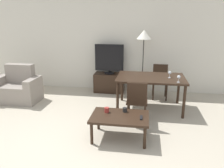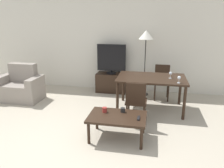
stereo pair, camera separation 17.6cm
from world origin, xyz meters
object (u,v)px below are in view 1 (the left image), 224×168
at_px(wine_glass_center, 179,77).
at_px(coffee_table, 120,118).
at_px(floor_lamp, 144,38).
at_px(wine_glass_left, 170,73).
at_px(tv, 109,59).
at_px(dining_chair_far, 160,79).
at_px(tv_stand, 109,83).
at_px(dining_chair_near, 137,100).
at_px(remote_primary, 141,118).
at_px(armchair, 18,89).
at_px(dining_table, 151,80).
at_px(cup_colored_far, 107,110).
at_px(cup_white_near, 125,110).

bearing_deg(wine_glass_center, coffee_table, -135.48).
height_order(coffee_table, floor_lamp, floor_lamp).
height_order(coffee_table, wine_glass_left, wine_glass_left).
height_order(tv, dining_chair_far, tv).
relative_size(tv_stand, dining_chair_near, 0.96).
bearing_deg(dining_chair_near, dining_chair_far, 71.74).
xyz_separation_m(dining_chair_far, wine_glass_center, (0.28, -1.14, 0.36)).
distance_m(floor_lamp, remote_primary, 2.64).
distance_m(armchair, floor_lamp, 3.39).
relative_size(wine_glass_left, wine_glass_center, 1.00).
distance_m(tv, dining_chair_far, 1.45).
xyz_separation_m(floor_lamp, wine_glass_center, (0.74, -1.33, -0.65)).
relative_size(remote_primary, wine_glass_center, 1.03).
bearing_deg(dining_chair_near, floor_lamp, 87.91).
relative_size(armchair, tv_stand, 1.29).
height_order(tv, dining_chair_near, tv).
distance_m(dining_table, wine_glass_left, 0.44).
xyz_separation_m(floor_lamp, wine_glass_left, (0.59, -0.99, -0.65)).
relative_size(tv, wine_glass_center, 5.47).
height_order(coffee_table, cup_colored_far, cup_colored_far).
height_order(dining_chair_far, wine_glass_center, wine_glass_center).
bearing_deg(tv_stand, wine_glass_center, -40.51).
relative_size(dining_chair_near, cup_white_near, 11.02).
height_order(armchair, tv_stand, armchair).
bearing_deg(cup_white_near, coffee_table, -111.08).
bearing_deg(dining_chair_far, armchair, -167.08).
bearing_deg(remote_primary, wine_glass_center, 57.02).
height_order(coffee_table, dining_chair_near, dining_chair_near).
bearing_deg(armchair, tv_stand, 26.64).
distance_m(dining_table, remote_primary, 1.46).
bearing_deg(cup_colored_far, tv_stand, 98.39).
bearing_deg(remote_primary, tv_stand, 110.79).
distance_m(armchair, wine_glass_left, 3.65).
relative_size(armchair, floor_lamp, 0.62).
height_order(tv, floor_lamp, floor_lamp).
height_order(cup_colored_far, wine_glass_left, wine_glass_left).
relative_size(floor_lamp, cup_white_near, 21.94).
relative_size(armchair, cup_colored_far, 12.38).
height_order(dining_chair_far, floor_lamp, floor_lamp).
relative_size(floor_lamp, cup_colored_far, 19.87).
distance_m(floor_lamp, cup_colored_far, 2.55).
height_order(cup_white_near, cup_colored_far, cup_colored_far).
bearing_deg(wine_glass_left, remote_primary, -111.48).
bearing_deg(floor_lamp, cup_white_near, -96.59).
xyz_separation_m(armchair, tv, (2.12, 1.06, 0.61)).
bearing_deg(cup_colored_far, dining_table, 59.51).
bearing_deg(tv, cup_colored_far, -81.60).
distance_m(tv, dining_table, 1.54).
relative_size(dining_chair_near, floor_lamp, 0.50).
bearing_deg(tv_stand, cup_white_near, -73.94).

